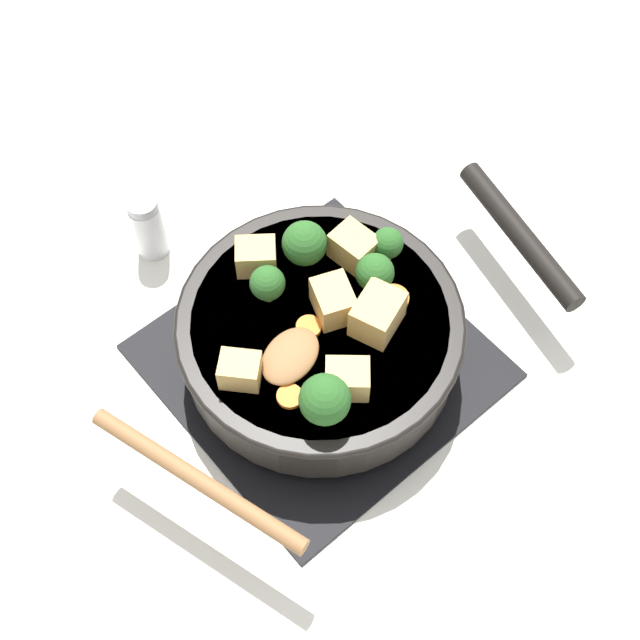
# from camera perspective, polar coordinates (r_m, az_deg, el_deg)

# --- Properties ---
(ground_plane) EXTENTS (2.40, 2.40, 0.00)m
(ground_plane) POSITION_cam_1_polar(r_m,az_deg,el_deg) (0.95, 0.00, -2.68)
(ground_plane) COLOR silver
(front_burner_grate) EXTENTS (0.31, 0.31, 0.03)m
(front_burner_grate) POSITION_cam_1_polar(r_m,az_deg,el_deg) (0.94, 0.00, -2.34)
(front_burner_grate) COLOR black
(front_burner_grate) RESTS_ON ground_plane
(skillet_pan) EXTENTS (0.30, 0.41, 0.06)m
(skillet_pan) POSITION_cam_1_polar(r_m,az_deg,el_deg) (0.90, 0.17, -0.79)
(skillet_pan) COLOR black
(skillet_pan) RESTS_ON front_burner_grate
(wooden_spoon) EXTENTS (0.22, 0.22, 0.02)m
(wooden_spoon) POSITION_cam_1_polar(r_m,az_deg,el_deg) (0.82, -5.13, -6.56)
(wooden_spoon) COLOR olive
(wooden_spoon) RESTS_ON skillet_pan
(tofu_cube_center_large) EXTENTS (0.05, 0.05, 0.04)m
(tofu_cube_center_large) POSITION_cam_1_polar(r_m,az_deg,el_deg) (0.86, 0.78, 1.31)
(tofu_cube_center_large) COLOR tan
(tofu_cube_center_large) RESTS_ON skillet_pan
(tofu_cube_near_handle) EXTENTS (0.05, 0.05, 0.03)m
(tofu_cube_near_handle) POSITION_cam_1_polar(r_m,az_deg,el_deg) (0.83, -5.22, -3.13)
(tofu_cube_near_handle) COLOR tan
(tofu_cube_near_handle) RESTS_ON skillet_pan
(tofu_cube_east_chunk) EXTENTS (0.05, 0.05, 0.03)m
(tofu_cube_east_chunk) POSITION_cam_1_polar(r_m,az_deg,el_deg) (0.82, 1.76, -3.80)
(tofu_cube_east_chunk) COLOR tan
(tofu_cube_east_chunk) RESTS_ON skillet_pan
(tofu_cube_west_chunk) EXTENTS (0.05, 0.05, 0.03)m
(tofu_cube_west_chunk) POSITION_cam_1_polar(r_m,az_deg,el_deg) (0.90, -4.12, 4.07)
(tofu_cube_west_chunk) COLOR tan
(tofu_cube_west_chunk) RESTS_ON skillet_pan
(tofu_cube_back_piece) EXTENTS (0.05, 0.06, 0.04)m
(tofu_cube_back_piece) POSITION_cam_1_polar(r_m,az_deg,el_deg) (0.86, 3.70, 0.38)
(tofu_cube_back_piece) COLOR tan
(tofu_cube_back_piece) RESTS_ON skillet_pan
(tofu_cube_front_piece) EXTENTS (0.05, 0.04, 0.03)m
(tofu_cube_front_piece) POSITION_cam_1_polar(r_m,az_deg,el_deg) (0.90, 2.18, 4.68)
(tofu_cube_front_piece) COLOR tan
(tofu_cube_front_piece) RESTS_ON skillet_pan
(broccoli_floret_near_spoon) EXTENTS (0.04, 0.04, 0.05)m
(broccoli_floret_near_spoon) POSITION_cam_1_polar(r_m,az_deg,el_deg) (0.87, 3.53, 3.03)
(broccoli_floret_near_spoon) COLOR #709956
(broccoli_floret_near_spoon) RESTS_ON skillet_pan
(broccoli_floret_center_top) EXTENTS (0.03, 0.03, 0.04)m
(broccoli_floret_center_top) POSITION_cam_1_polar(r_m,az_deg,el_deg) (0.90, 4.34, 4.90)
(broccoli_floret_center_top) COLOR #709956
(broccoli_floret_center_top) RESTS_ON skillet_pan
(broccoli_floret_east_rim) EXTENTS (0.05, 0.05, 0.05)m
(broccoli_floret_east_rim) POSITION_cam_1_polar(r_m,az_deg,el_deg) (0.89, -1.00, 4.92)
(broccoli_floret_east_rim) COLOR #709956
(broccoli_floret_east_rim) RESTS_ON skillet_pan
(broccoli_floret_west_rim) EXTENTS (0.05, 0.05, 0.05)m
(broccoli_floret_west_rim) POSITION_cam_1_polar(r_m,az_deg,el_deg) (0.80, 0.31, -5.13)
(broccoli_floret_west_rim) COLOR #709956
(broccoli_floret_west_rim) RESTS_ON skillet_pan
(broccoli_floret_north_edge) EXTENTS (0.04, 0.04, 0.04)m
(broccoli_floret_north_edge) POSITION_cam_1_polar(r_m,az_deg,el_deg) (0.87, -3.38, 2.35)
(broccoli_floret_north_edge) COLOR #709956
(broccoli_floret_north_edge) RESTS_ON skillet_pan
(carrot_slice_orange_thin) EXTENTS (0.03, 0.03, 0.01)m
(carrot_slice_orange_thin) POSITION_cam_1_polar(r_m,az_deg,el_deg) (0.87, -0.90, -0.26)
(carrot_slice_orange_thin) COLOR orange
(carrot_slice_orange_thin) RESTS_ON skillet_pan
(carrot_slice_near_center) EXTENTS (0.02, 0.02, 0.01)m
(carrot_slice_near_center) POSITION_cam_1_polar(r_m,az_deg,el_deg) (0.83, -1.95, -4.91)
(carrot_slice_near_center) COLOR orange
(carrot_slice_near_center) RESTS_ON skillet_pan
(carrot_slice_edge_slice) EXTENTS (0.03, 0.03, 0.01)m
(carrot_slice_edge_slice) POSITION_cam_1_polar(r_m,az_deg,el_deg) (0.89, 4.71, 1.40)
(carrot_slice_edge_slice) COLOR orange
(carrot_slice_edge_slice) RESTS_ON skillet_pan
(salt_shaker) EXTENTS (0.04, 0.04, 0.09)m
(salt_shaker) POSITION_cam_1_polar(r_m,az_deg,el_deg) (1.01, -10.95, 5.91)
(salt_shaker) COLOR white
(salt_shaker) RESTS_ON ground_plane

